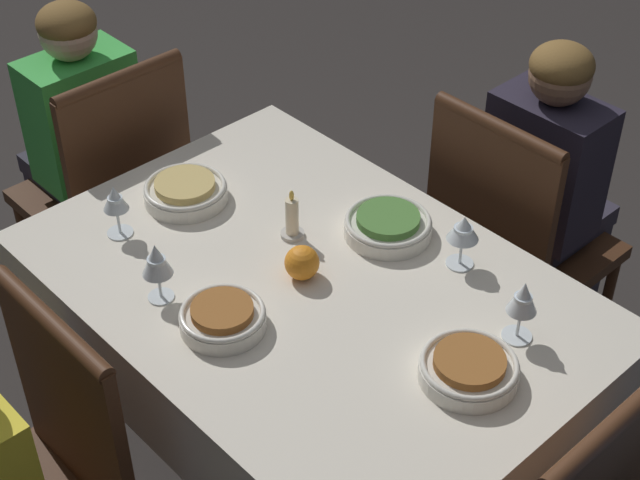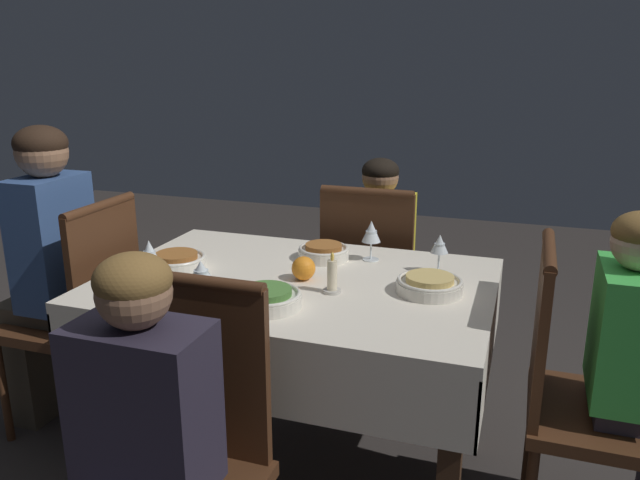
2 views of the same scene
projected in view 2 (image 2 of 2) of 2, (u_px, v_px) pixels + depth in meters
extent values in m
plane|color=#332D2B|center=(299.00, 472.00, 2.28)|extent=(8.00, 8.00, 0.00)
cube|color=silver|center=(297.00, 284.00, 2.08)|extent=(1.28, 0.88, 0.04)
cube|color=silver|center=(241.00, 377.00, 1.71)|extent=(1.28, 0.01, 0.21)
cube|color=silver|center=(336.00, 276.00, 2.51)|extent=(1.28, 0.01, 0.21)
cube|color=silver|center=(137.00, 295.00, 2.31)|extent=(0.01, 0.88, 0.21)
cube|color=silver|center=(491.00, 344.00, 1.92)|extent=(0.01, 0.88, 0.21)
cube|color=#3D2616|center=(93.00, 411.00, 2.02)|extent=(0.06, 0.06, 0.72)
cube|color=#3D2616|center=(205.00, 323.00, 2.70)|extent=(0.06, 0.06, 0.72)
cube|color=#3D2616|center=(474.00, 362.00, 2.35)|extent=(0.06, 0.06, 0.72)
cube|color=#472816|center=(70.00, 323.00, 2.47)|extent=(0.43, 0.43, 0.04)
cube|color=#472816|center=(105.00, 268.00, 2.34)|extent=(0.03, 0.39, 0.47)
cylinder|color=#472816|center=(99.00, 207.00, 2.27)|extent=(0.04, 0.38, 0.04)
cylinder|color=#472816|center=(70.00, 350.00, 2.76)|extent=(0.03, 0.03, 0.43)
cylinder|color=#472816|center=(4.00, 391.00, 2.42)|extent=(0.03, 0.03, 0.43)
cylinder|color=#472816|center=(142.00, 363.00, 2.65)|extent=(0.03, 0.03, 0.43)
cylinder|color=#472816|center=(84.00, 408.00, 2.31)|extent=(0.03, 0.03, 0.43)
cube|color=#472816|center=(197.00, 368.00, 1.58)|extent=(0.39, 0.03, 0.47)
cylinder|color=#472816|center=(192.00, 281.00, 1.51)|extent=(0.38, 0.04, 0.04)
cube|color=#472816|center=(376.00, 289.00, 2.83)|extent=(0.43, 0.43, 0.04)
cube|color=#472816|center=(366.00, 248.00, 2.58)|extent=(0.39, 0.03, 0.47)
cylinder|color=#472816|center=(367.00, 192.00, 2.52)|extent=(0.38, 0.04, 0.04)
cylinder|color=#472816|center=(421.00, 326.00, 3.01)|extent=(0.03, 0.03, 0.43)
cylinder|color=#472816|center=(347.00, 316.00, 3.13)|extent=(0.03, 0.03, 0.43)
cylinder|color=#472816|center=(406.00, 360.00, 2.67)|extent=(0.03, 0.03, 0.43)
cylinder|color=#472816|center=(324.00, 348.00, 2.79)|extent=(0.03, 0.03, 0.43)
cube|color=#472816|center=(604.00, 417.00, 1.83)|extent=(0.43, 0.43, 0.04)
cube|color=#472816|center=(541.00, 328.00, 1.82)|extent=(0.03, 0.39, 0.47)
cylinder|color=#472816|center=(549.00, 251.00, 1.75)|extent=(0.04, 0.38, 0.04)
cylinder|color=#472816|center=(530.00, 439.00, 2.12)|extent=(0.03, 0.03, 0.43)
cube|color=#4C4233|center=(36.00, 365.00, 2.59)|extent=(0.14, 0.22, 0.47)
cube|color=#4C4233|center=(44.00, 308.00, 2.49)|extent=(0.31, 0.24, 0.06)
cube|color=#38568E|center=(53.00, 242.00, 2.39)|extent=(0.18, 0.30, 0.51)
sphere|color=#9E7051|center=(42.00, 152.00, 2.29)|extent=(0.19, 0.19, 0.19)
ellipsoid|color=black|center=(40.00, 143.00, 2.28)|extent=(0.19, 0.19, 0.13)
cube|color=#282333|center=(144.00, 408.00, 1.37)|extent=(0.30, 0.18, 0.39)
sphere|color=#9E7051|center=(134.00, 292.00, 1.29)|extent=(0.16, 0.16, 0.16)
ellipsoid|color=brown|center=(133.00, 280.00, 1.28)|extent=(0.16, 0.16, 0.11)
cube|color=#4C4233|center=(384.00, 316.00, 3.08)|extent=(0.22, 0.14, 0.47)
cube|color=#4C4233|center=(382.00, 271.00, 2.93)|extent=(0.24, 0.31, 0.06)
cube|color=yellow|center=(379.00, 233.00, 2.79)|extent=(0.30, 0.18, 0.36)
sphere|color=#9E7051|center=(380.00, 177.00, 2.72)|extent=(0.16, 0.16, 0.16)
ellipsoid|color=black|center=(381.00, 171.00, 2.71)|extent=(0.16, 0.16, 0.11)
cube|color=green|center=(628.00, 334.00, 1.74)|extent=(0.18, 0.30, 0.38)
cylinder|color=silver|center=(177.00, 263.00, 2.17)|extent=(0.20, 0.20, 0.04)
torus|color=silver|center=(176.00, 257.00, 2.17)|extent=(0.20, 0.20, 0.01)
cylinder|color=#995B28|center=(176.00, 256.00, 2.16)|extent=(0.15, 0.15, 0.02)
cylinder|color=white|center=(152.00, 284.00, 2.02)|extent=(0.06, 0.06, 0.00)
cylinder|color=white|center=(151.00, 273.00, 2.01)|extent=(0.01, 0.01, 0.07)
cone|color=white|center=(149.00, 251.00, 1.99)|extent=(0.06, 0.06, 0.07)
cylinder|color=white|center=(150.00, 256.00, 2.00)|extent=(0.04, 0.04, 0.03)
cylinder|color=silver|center=(266.00, 301.00, 1.84)|extent=(0.21, 0.21, 0.04)
torus|color=silver|center=(266.00, 294.00, 1.83)|extent=(0.20, 0.20, 0.01)
cylinder|color=#4C7F38|center=(266.00, 292.00, 1.83)|extent=(0.15, 0.15, 0.02)
cylinder|color=white|center=(203.00, 303.00, 1.86)|extent=(0.06, 0.06, 0.00)
cylinder|color=white|center=(202.00, 291.00, 1.85)|extent=(0.01, 0.01, 0.07)
cone|color=white|center=(201.00, 271.00, 1.84)|extent=(0.07, 0.07, 0.06)
cylinder|color=white|center=(201.00, 274.00, 1.84)|extent=(0.04, 0.04, 0.03)
cylinder|color=silver|center=(324.00, 254.00, 2.27)|extent=(0.19, 0.19, 0.04)
torus|color=silver|center=(324.00, 248.00, 2.27)|extent=(0.18, 0.18, 0.01)
cylinder|color=#995B28|center=(324.00, 247.00, 2.27)|extent=(0.13, 0.13, 0.02)
cylinder|color=white|center=(371.00, 259.00, 2.27)|extent=(0.06, 0.06, 0.00)
cylinder|color=white|center=(371.00, 250.00, 2.26)|extent=(0.01, 0.01, 0.07)
cone|color=white|center=(371.00, 231.00, 2.24)|extent=(0.07, 0.07, 0.08)
cylinder|color=white|center=(371.00, 235.00, 2.24)|extent=(0.04, 0.04, 0.04)
cylinder|color=silver|center=(429.00, 287.00, 1.95)|extent=(0.21, 0.21, 0.04)
torus|color=silver|center=(430.00, 281.00, 1.94)|extent=(0.20, 0.20, 0.01)
cylinder|color=tan|center=(430.00, 279.00, 1.94)|extent=(0.15, 0.15, 0.02)
cylinder|color=white|center=(438.00, 272.00, 2.13)|extent=(0.06, 0.06, 0.00)
cylinder|color=white|center=(439.00, 262.00, 2.12)|extent=(0.01, 0.01, 0.07)
cone|color=white|center=(440.00, 244.00, 2.10)|extent=(0.06, 0.06, 0.06)
cylinder|color=white|center=(439.00, 247.00, 2.10)|extent=(0.04, 0.04, 0.03)
cylinder|color=beige|center=(332.00, 291.00, 1.95)|extent=(0.06, 0.06, 0.01)
cylinder|color=beige|center=(332.00, 275.00, 1.94)|extent=(0.03, 0.03, 0.10)
ellipsoid|color=#F9C64C|center=(332.00, 257.00, 1.92)|extent=(0.01, 0.01, 0.03)
sphere|color=orange|center=(304.00, 268.00, 2.06)|extent=(0.08, 0.08, 0.08)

